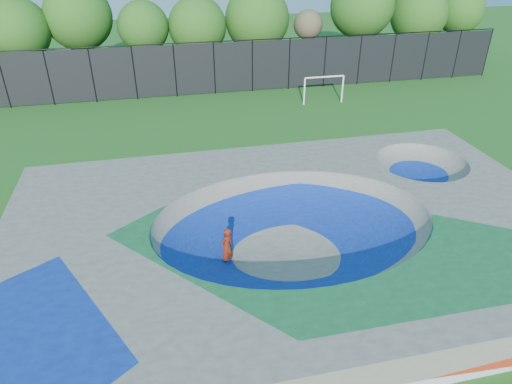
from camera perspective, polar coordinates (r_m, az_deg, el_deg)
ground at (r=18.46m, az=4.55°, el=-7.19°), size 120.00×120.00×0.00m
skate_deck at (r=18.03m, az=4.64°, el=-5.28°), size 22.00×14.00×1.50m
skater at (r=17.18m, az=-3.66°, el=-6.88°), size 0.72×0.69×1.66m
skateboard at (r=17.67m, az=-3.58°, el=-8.98°), size 0.76×0.63×0.05m
soccer_goal at (r=34.65m, az=8.50°, el=13.14°), size 3.09×0.12×2.04m
fence at (r=36.48m, az=-5.24°, el=15.27°), size 48.09×0.09×4.04m
treeline at (r=40.80m, az=-5.21°, el=20.72°), size 52.86×6.45×8.34m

